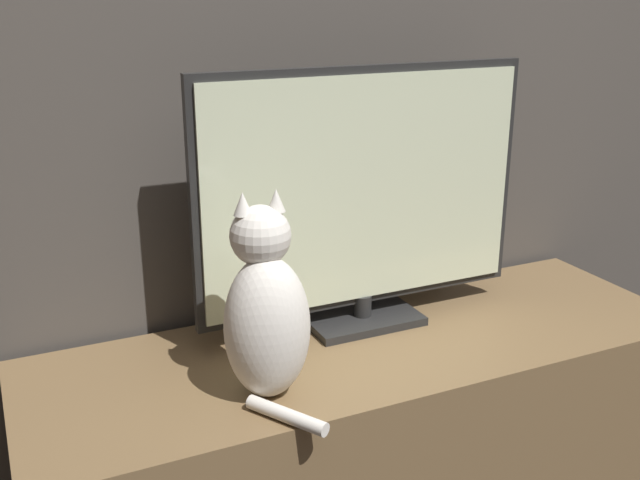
{
  "coord_description": "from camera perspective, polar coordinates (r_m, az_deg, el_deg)",
  "views": [
    {
      "loc": [
        -0.76,
        -0.45,
        1.33
      ],
      "look_at": [
        -0.13,
        0.91,
        0.82
      ],
      "focal_mm": 42.0,
      "sensor_mm": 36.0,
      "label": 1
    }
  ],
  "objects": [
    {
      "name": "wall_back",
      "position": [
        1.84,
        -0.47,
        17.76
      ],
      "size": [
        4.8,
        0.05,
        2.6
      ],
      "color": "#47423D",
      "rests_on": "ground_plane"
    },
    {
      "name": "tv",
      "position": [
        1.74,
        3.37,
        3.26
      ],
      "size": [
        0.83,
        0.17,
        0.62
      ],
      "color": "black",
      "rests_on": "tv_stand"
    },
    {
      "name": "cat",
      "position": [
        1.48,
        -4.16,
        -5.52
      ],
      "size": [
        0.18,
        0.29,
        0.42
      ],
      "rotation": [
        0.0,
        0.0,
        -0.06
      ],
      "color": "silver",
      "rests_on": "tv_stand"
    },
    {
      "name": "tv_stand",
      "position": [
        1.89,
        3.59,
        -15.23
      ],
      "size": [
        1.58,
        0.52,
        0.55
      ],
      "color": "brown",
      "rests_on": "ground_plane"
    }
  ]
}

